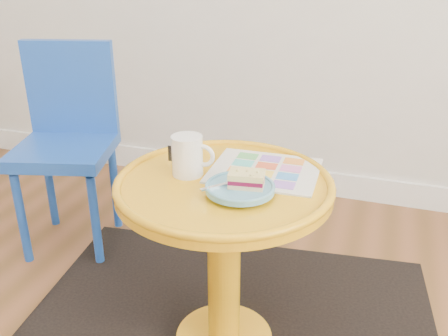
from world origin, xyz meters
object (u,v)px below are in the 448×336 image
(side_table, at_px, (224,232))
(mug, at_px, (188,154))
(newspaper, at_px, (265,171))
(chair, at_px, (68,133))
(plate, at_px, (240,189))

(side_table, height_order, mug, mug)
(newspaper, bearing_deg, side_table, -132.68)
(chair, height_order, newspaper, chair)
(chair, height_order, mug, chair)
(side_table, bearing_deg, plate, -43.39)
(newspaper, distance_m, plate, 0.16)
(chair, height_order, plate, chair)
(chair, xyz_separation_m, mug, (0.67, -0.39, 0.15))
(side_table, distance_m, chair, 0.88)
(chair, xyz_separation_m, plate, (0.84, -0.46, 0.11))
(mug, height_order, plate, mug)
(side_table, bearing_deg, newspaper, 48.93)
(side_table, xyz_separation_m, chair, (-0.78, 0.41, 0.06))
(newspaper, relative_size, mug, 2.43)
(chair, xyz_separation_m, newspaper, (0.86, -0.31, 0.09))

